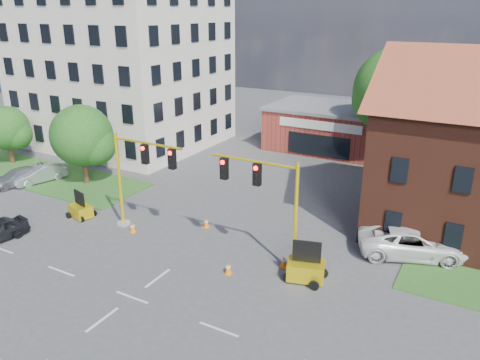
{
  "coord_description": "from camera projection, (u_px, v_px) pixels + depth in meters",
  "views": [
    {
      "loc": [
        14.17,
        -14.49,
        13.31
      ],
      "look_at": [
        0.5,
        10.0,
        3.03
      ],
      "focal_mm": 35.0,
      "sensor_mm": 36.0,
      "label": 1
    }
  ],
  "objects": [
    {
      "name": "ground",
      "position": [
        132.0,
        297.0,
        22.94
      ],
      "size": [
        120.0,
        120.0,
        0.0
      ],
      "primitive_type": "plane",
      "color": "#434346",
      "rests_on": "ground"
    },
    {
      "name": "grass_verge_nw",
      "position": [
        33.0,
        173.0,
        40.28
      ],
      "size": [
        22.0,
        6.0,
        0.08
      ],
      "primitive_type": "cube",
      "color": "#26551F",
      "rests_on": "ground"
    },
    {
      "name": "lane_markings",
      "position": [
        86.0,
        332.0,
        20.48
      ],
      "size": [
        60.0,
        36.0,
        0.01
      ],
      "primitive_type": null,
      "color": "silver",
      "rests_on": "ground"
    },
    {
      "name": "office_block",
      "position": [
        119.0,
        41.0,
        46.51
      ],
      "size": [
        18.4,
        15.4,
        20.6
      ],
      "color": "beige",
      "rests_on": "ground"
    },
    {
      "name": "brick_shop",
      "position": [
        333.0,
        127.0,
        46.78
      ],
      "size": [
        12.4,
        8.4,
        4.3
      ],
      "color": "maroon",
      "rests_on": "ground"
    },
    {
      "name": "tree_large",
      "position": [
        403.0,
        95.0,
        39.78
      ],
      "size": [
        8.09,
        7.7,
        10.55
      ],
      "color": "#3E2516",
      "rests_on": "ground"
    },
    {
      "name": "tree_nw_front",
      "position": [
        85.0,
        138.0,
        36.59
      ],
      "size": [
        5.08,
        4.84,
        6.41
      ],
      "color": "#3E2516",
      "rests_on": "ground"
    },
    {
      "name": "tree_nw_rear",
      "position": [
        9.0,
        130.0,
        41.83
      ],
      "size": [
        4.13,
        3.93,
        5.27
      ],
      "color": "#3E2516",
      "rests_on": "ground"
    },
    {
      "name": "signal_mast_west",
      "position": [
        139.0,
        173.0,
        28.5
      ],
      "size": [
        5.3,
        0.6,
        6.2
      ],
      "color": "#969691",
      "rests_on": "ground"
    },
    {
      "name": "signal_mast_east",
      "position": [
        267.0,
        199.0,
        24.52
      ],
      "size": [
        5.3,
        0.6,
        6.2
      ],
      "color": "#969691",
      "rests_on": "ground"
    },
    {
      "name": "trailer_west",
      "position": [
        81.0,
        210.0,
        31.59
      ],
      "size": [
        1.82,
        1.46,
        1.81
      ],
      "rotation": [
        0.0,
        0.0,
        -0.29
      ],
      "color": "yellow",
      "rests_on": "ground"
    },
    {
      "name": "trailer_east",
      "position": [
        306.0,
        269.0,
        24.2
      ],
      "size": [
        2.15,
        1.72,
        2.14
      ],
      "rotation": [
        0.0,
        0.0,
        0.27
      ],
      "color": "yellow",
      "rests_on": "ground"
    },
    {
      "name": "cone_a",
      "position": [
        133.0,
        227.0,
        29.52
      ],
      "size": [
        0.4,
        0.4,
        0.7
      ],
      "color": "orange",
      "rests_on": "ground"
    },
    {
      "name": "cone_b",
      "position": [
        206.0,
        223.0,
        30.16
      ],
      "size": [
        0.4,
        0.4,
        0.7
      ],
      "color": "orange",
      "rests_on": "ground"
    },
    {
      "name": "cone_c",
      "position": [
        228.0,
        268.0,
        24.88
      ],
      "size": [
        0.4,
        0.4,
        0.7
      ],
      "color": "orange",
      "rests_on": "ground"
    },
    {
      "name": "cone_d",
      "position": [
        284.0,
        262.0,
        25.53
      ],
      "size": [
        0.4,
        0.4,
        0.7
      ],
      "color": "orange",
      "rests_on": "ground"
    },
    {
      "name": "pickup_white",
      "position": [
        412.0,
        242.0,
        26.57
      ],
      "size": [
        6.6,
        4.69,
        1.67
      ],
      "primitive_type": "imported",
      "rotation": [
        0.0,
        0.0,
        1.93
      ],
      "color": "white",
      "rests_on": "ground"
    },
    {
      "name": "sedan_silver_front",
      "position": [
        39.0,
        174.0,
        37.98
      ],
      "size": [
        2.57,
        4.45,
        1.39
      ],
      "primitive_type": "imported",
      "rotation": [
        0.0,
        0.0,
        -0.28
      ],
      "color": "#929599",
      "rests_on": "ground"
    },
    {
      "name": "sedan_silver_rear",
      "position": [
        18.0,
        177.0,
        37.49
      ],
      "size": [
        2.93,
        4.83,
        1.31
      ],
      "primitive_type": "imported",
      "rotation": [
        0.0,
        0.0,
        -0.26
      ],
      "color": "#929599",
      "rests_on": "ground"
    }
  ]
}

